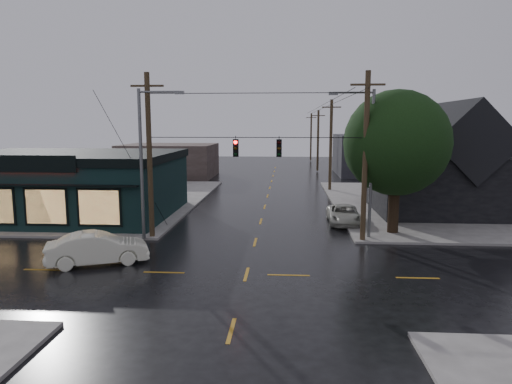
# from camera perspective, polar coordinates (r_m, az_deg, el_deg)

# --- Properties ---
(ground_plane) EXTENTS (160.00, 160.00, 0.00)m
(ground_plane) POSITION_cam_1_polar(r_m,az_deg,el_deg) (22.07, -1.20, -10.25)
(ground_plane) COLOR black
(sidewalk_nw) EXTENTS (28.00, 28.00, 0.15)m
(sidewalk_nw) POSITION_cam_1_polar(r_m,az_deg,el_deg) (46.83, -24.03, -0.88)
(sidewalk_nw) COLOR slate
(sidewalk_nw) RESTS_ON ground
(sidewalk_ne) EXTENTS (28.00, 28.00, 0.15)m
(sidewalk_ne) POSITION_cam_1_polar(r_m,az_deg,el_deg) (45.22, 27.46, -1.41)
(sidewalk_ne) COLOR slate
(sidewalk_ne) RESTS_ON ground
(pizza_shop) EXTENTS (16.30, 12.34, 4.90)m
(pizza_shop) POSITION_cam_1_polar(r_m,az_deg,el_deg) (38.01, -22.52, 0.99)
(pizza_shop) COLOR black
(pizza_shop) RESTS_ON ground
(ne_building) EXTENTS (12.60, 11.60, 8.75)m
(ne_building) POSITION_cam_1_polar(r_m,az_deg,el_deg) (40.12, 23.02, 4.07)
(ne_building) COLOR black
(ne_building) RESTS_ON ground
(corner_tree) EXTENTS (6.69, 6.69, 9.11)m
(corner_tree) POSITION_cam_1_polar(r_m,az_deg,el_deg) (30.25, 17.14, 5.84)
(corner_tree) COLOR black
(corner_tree) RESTS_ON ground
(utility_pole_nw) EXTENTS (2.00, 0.32, 10.15)m
(utility_pole_nw) POSITION_cam_1_polar(r_m,az_deg,el_deg) (29.43, -12.83, -5.67)
(utility_pole_nw) COLOR #322416
(utility_pole_nw) RESTS_ON ground
(utility_pole_ne) EXTENTS (2.00, 0.32, 10.15)m
(utility_pole_ne) POSITION_cam_1_polar(r_m,az_deg,el_deg) (28.60, 13.14, -6.09)
(utility_pole_ne) COLOR #322416
(utility_pole_ne) RESTS_ON ground
(utility_pole_far_a) EXTENTS (2.00, 0.32, 9.65)m
(utility_pole_far_a) POSITION_cam_1_polar(r_m,az_deg,el_deg) (49.55, 9.18, 0.14)
(utility_pole_far_a) COLOR #322416
(utility_pole_far_a) RESTS_ON ground
(utility_pole_far_b) EXTENTS (2.00, 0.32, 9.15)m
(utility_pole_far_b) POSITION_cam_1_polar(r_m,az_deg,el_deg) (69.34, 7.67, 2.53)
(utility_pole_far_b) COLOR #322416
(utility_pole_far_b) RESTS_ON ground
(utility_pole_far_c) EXTENTS (2.00, 0.32, 9.15)m
(utility_pole_far_c) POSITION_cam_1_polar(r_m,az_deg,el_deg) (89.22, 6.83, 3.86)
(utility_pole_far_c) COLOR #322416
(utility_pole_far_c) RESTS_ON ground
(span_signal_assembly) EXTENTS (13.00, 0.48, 1.23)m
(span_signal_assembly) POSITION_cam_1_polar(r_m,az_deg,el_deg) (27.41, 0.16, 5.58)
(span_signal_assembly) COLOR black
(span_signal_assembly) RESTS_ON ground
(streetlight_nw) EXTENTS (5.40, 0.30, 9.15)m
(streetlight_nw) POSITION_cam_1_polar(r_m,az_deg,el_deg) (28.87, -13.80, -5.98)
(streetlight_nw) COLOR slate
(streetlight_nw) RESTS_ON ground
(streetlight_ne) EXTENTS (5.40, 0.30, 9.15)m
(streetlight_ne) POSITION_cam_1_polar(r_m,az_deg,el_deg) (29.35, 13.89, -5.74)
(streetlight_ne) COLOR slate
(streetlight_ne) RESTS_ON ground
(bg_building_west) EXTENTS (12.00, 10.00, 4.40)m
(bg_building_west) POSITION_cam_1_polar(r_m,az_deg,el_deg) (63.04, -10.76, 3.88)
(bg_building_west) COLOR #372A28
(bg_building_west) RESTS_ON ground
(bg_building_east) EXTENTS (14.00, 12.00, 5.60)m
(bg_building_east) POSITION_cam_1_polar(r_m,az_deg,el_deg) (67.46, 15.99, 4.50)
(bg_building_east) COLOR #27272C
(bg_building_east) RESTS_ON ground
(sedan_cream) EXTENTS (5.27, 3.53, 1.64)m
(sedan_cream) POSITION_cam_1_polar(r_m,az_deg,el_deg) (24.73, -19.16, -6.67)
(sedan_cream) COLOR white
(sedan_cream) RESTS_ON ground
(suv_silver) EXTENTS (2.28, 4.83, 1.33)m
(suv_silver) POSITION_cam_1_polar(r_m,az_deg,el_deg) (33.33, 10.93, -2.78)
(suv_silver) COLOR #B0B0A3
(suv_silver) RESTS_ON ground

